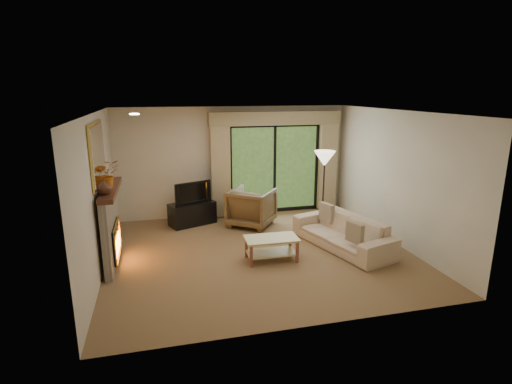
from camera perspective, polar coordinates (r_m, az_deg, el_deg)
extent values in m
plane|color=brown|center=(7.59, 0.55, -8.62)|extent=(5.50, 5.50, 0.00)
plane|color=white|center=(7.00, 0.60, 11.38)|extent=(5.50, 5.50, 0.00)
plane|color=beige|center=(9.57, -3.18, 4.33)|extent=(5.00, 0.00, 5.00)
plane|color=beige|center=(4.90, 7.95, -5.62)|extent=(5.00, 0.00, 5.00)
plane|color=beige|center=(7.04, -21.66, -0.35)|extent=(0.00, 5.00, 5.00)
plane|color=beige|center=(8.29, 19.31, 1.97)|extent=(0.00, 5.00, 5.00)
cube|color=tan|center=(9.38, -5.09, 3.47)|extent=(0.45, 0.18, 2.35)
cube|color=tan|center=(10.14, 10.19, 4.12)|extent=(0.45, 0.18, 2.35)
cube|color=#978660|center=(9.55, 2.89, 10.48)|extent=(3.20, 0.24, 0.32)
cube|color=black|center=(9.15, -9.09, -3.05)|extent=(1.11, 0.79, 0.51)
imported|color=black|center=(9.01, -9.21, -0.01)|extent=(0.84, 0.42, 0.50)
imported|color=brown|center=(8.92, -0.63, -2.19)|extent=(1.28, 1.29, 0.85)
imported|color=#C4AB8D|center=(7.89, 12.24, -5.63)|extent=(1.39, 2.27, 0.62)
cube|color=#51392B|center=(7.28, 13.93, -5.68)|extent=(0.19, 0.38, 0.37)
cube|color=#51392B|center=(8.32, 10.04, -2.91)|extent=(0.20, 0.40, 0.38)
imported|color=#442418|center=(6.71, -20.92, 0.71)|extent=(0.29, 0.29, 0.24)
imported|color=#A95814|center=(7.03, -20.68, 2.36)|extent=(0.54, 0.51, 0.49)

